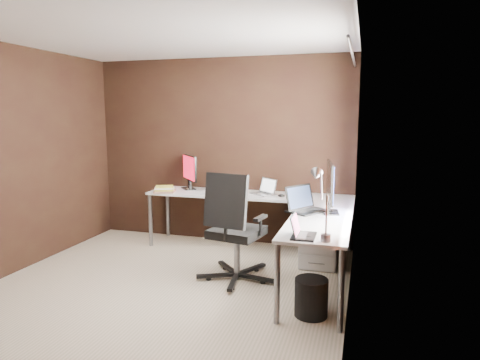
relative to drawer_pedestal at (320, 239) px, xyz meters
name	(u,v)px	position (x,y,z in m)	size (l,w,h in m)	color
room	(197,164)	(-1.09, -1.08, 0.98)	(3.60, 3.60, 2.50)	beige
desk	(269,207)	(-0.59, -0.11, 0.38)	(2.65, 2.25, 0.73)	silver
drawer_pedestal	(320,239)	(0.00, 0.00, 0.00)	(0.42, 0.50, 0.60)	silver
monitor_left	(189,170)	(-1.83, 0.47, 0.69)	(0.37, 0.42, 0.46)	black
monitor_right	(330,184)	(0.13, -0.46, 0.73)	(0.19, 0.65, 0.53)	black
laptop_white	(212,189)	(-1.43, 0.30, 0.48)	(0.41, 0.36, 0.22)	silver
laptop_silver	(265,191)	(-0.75, 0.38, 0.48)	(0.37, 0.36, 0.20)	silver
laptop_black_big	(304,206)	(-0.13, -0.44, 0.49)	(0.46, 0.50, 0.27)	black
laptop_black_small	(301,232)	(-0.02, -1.42, 0.47)	(0.20, 0.28, 0.19)	black
book_stack	(165,189)	(-2.05, 0.15, 0.47)	(0.30, 0.27, 0.08)	#93664F
mouse_left	(164,191)	(-2.06, 0.16, 0.45)	(0.09, 0.06, 0.04)	black
mouse_corner	(281,196)	(-0.51, 0.25, 0.45)	(0.09, 0.06, 0.04)	black
desk_lamp	(320,195)	(0.13, -1.44, 0.80)	(0.19, 0.22, 0.59)	slate
office_chair	(235,249)	(-0.81, -0.74, 0.04)	(0.65, 0.67, 1.17)	black
wastebasket	(311,297)	(0.07, -1.34, -0.13)	(0.29, 0.29, 0.33)	black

